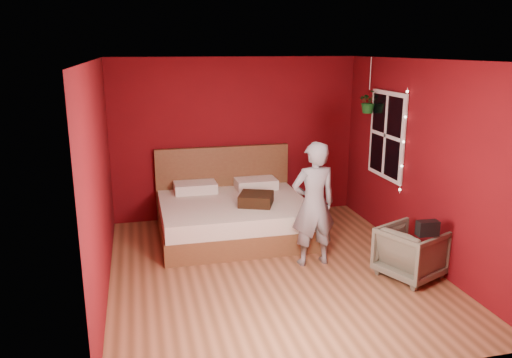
# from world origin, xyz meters

# --- Properties ---
(floor) EXTENTS (4.50, 4.50, 0.00)m
(floor) POSITION_xyz_m (0.00, 0.00, 0.00)
(floor) COLOR #945B3B
(floor) RESTS_ON ground
(room_walls) EXTENTS (4.04, 4.54, 2.62)m
(room_walls) POSITION_xyz_m (0.00, 0.00, 1.68)
(room_walls) COLOR #620A0F
(room_walls) RESTS_ON ground
(window) EXTENTS (0.05, 0.97, 1.27)m
(window) POSITION_xyz_m (1.97, 0.90, 1.50)
(window) COLOR white
(window) RESTS_ON room_walls
(fairy_lights) EXTENTS (0.04, 0.04, 1.45)m
(fairy_lights) POSITION_xyz_m (1.94, 0.38, 1.50)
(fairy_lights) COLOR silver
(fairy_lights) RESTS_ON room_walls
(bed) EXTENTS (2.17, 1.84, 1.19)m
(bed) POSITION_xyz_m (-0.24, 1.38, 0.31)
(bed) COLOR brown
(bed) RESTS_ON ground
(person) EXTENTS (0.61, 0.42, 1.62)m
(person) POSITION_xyz_m (0.56, 0.07, 0.81)
(person) COLOR slate
(person) RESTS_ON ground
(armchair) EXTENTS (0.91, 0.90, 0.64)m
(armchair) POSITION_xyz_m (1.60, -0.58, 0.32)
(armchair) COLOR #625F4D
(armchair) RESTS_ON ground
(handbag) EXTENTS (0.25, 0.14, 0.18)m
(handbag) POSITION_xyz_m (1.62, -0.84, 0.72)
(handbag) COLOR black
(handbag) RESTS_ON armchair
(throw_pillow) EXTENTS (0.60, 0.60, 0.16)m
(throw_pillow) POSITION_xyz_m (0.05, 1.04, 0.62)
(throw_pillow) COLOR #311F10
(throw_pillow) RESTS_ON bed
(hanging_plant) EXTENTS (0.34, 0.30, 0.83)m
(hanging_plant) POSITION_xyz_m (1.88, 1.36, 1.95)
(hanging_plant) COLOR silver
(hanging_plant) RESTS_ON room_walls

